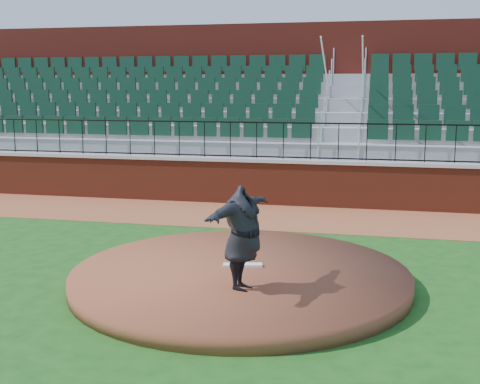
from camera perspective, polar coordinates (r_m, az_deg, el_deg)
name	(u,v)px	position (r m, az deg, el deg)	size (l,w,h in m)	color
ground	(221,281)	(10.56, -1.79, -8.34)	(90.00, 90.00, 0.00)	#184B15
warning_track	(273,216)	(15.67, 3.11, -2.27)	(34.00, 3.20, 0.01)	brown
field_wall	(283,184)	(17.12, 4.02, 0.77)	(34.00, 0.35, 1.20)	maroon
wall_cap	(283,161)	(17.03, 4.05, 2.93)	(34.00, 0.45, 0.10)	#B7B7B7
wall_railing	(283,141)	(16.97, 4.07, 4.78)	(34.00, 0.05, 1.00)	black
seating_stands	(296,118)	(19.63, 5.28, 6.91)	(34.00, 5.10, 4.60)	gray
concourse_wall	(307,101)	(22.39, 6.23, 8.41)	(34.00, 0.50, 5.50)	maroon
pitchers_mound	(240,277)	(10.40, 0.03, -7.90)	(5.67, 5.67, 0.25)	brown
pitching_rubber	(243,265)	(10.53, 0.25, -6.84)	(0.67, 0.17, 0.04)	white
pitcher	(243,238)	(9.18, 0.25, -4.31)	(1.97, 0.54, 1.60)	black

